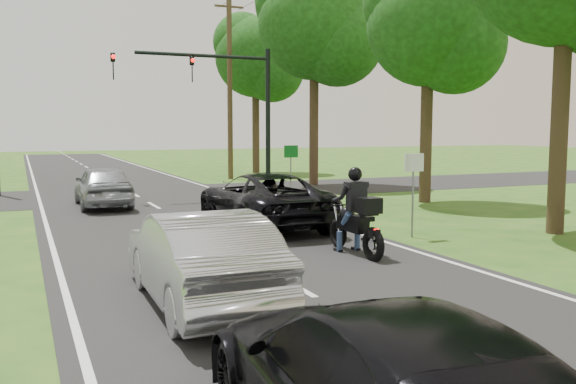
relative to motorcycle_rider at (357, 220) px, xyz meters
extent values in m
plane|color=#255217|center=(-2.35, -1.73, -0.76)|extent=(140.00, 140.00, 0.00)
cube|color=black|center=(-2.35, 8.27, -0.76)|extent=(8.00, 100.00, 0.01)
cube|color=black|center=(-2.35, 14.27, -0.76)|extent=(60.00, 7.00, 0.01)
torus|color=black|center=(0.00, 0.84, -0.42)|extent=(0.15, 0.68, 0.68)
torus|color=black|center=(-0.01, -0.70, -0.42)|extent=(0.17, 0.74, 0.74)
cube|color=black|center=(0.00, 0.18, -0.11)|extent=(0.29, 0.98, 0.31)
sphere|color=black|center=(0.00, 0.43, 0.07)|extent=(0.35, 0.35, 0.35)
cube|color=black|center=(0.00, -0.18, 0.07)|extent=(0.35, 0.57, 0.10)
cube|color=#FF0C07|center=(-0.01, -0.81, -0.09)|extent=(0.10, 0.03, 0.05)
cylinder|color=silver|center=(0.16, -0.39, -0.44)|extent=(0.10, 0.82, 0.09)
cylinder|color=black|center=(0.00, 0.64, 0.26)|extent=(0.64, 0.04, 0.04)
cube|color=black|center=(-0.01, -0.49, 0.38)|extent=(0.45, 0.41, 0.33)
cube|color=black|center=(0.00, 0.02, 0.51)|extent=(0.41, 0.23, 0.62)
sphere|color=black|center=(0.00, 0.09, 1.00)|extent=(0.31, 0.31, 0.31)
cylinder|color=navy|center=(-0.23, 0.36, -0.53)|extent=(0.12, 0.12, 0.46)
cylinder|color=navy|center=(0.23, 0.36, -0.53)|extent=(0.12, 0.12, 0.46)
imported|color=black|center=(-0.52, 4.28, 0.01)|extent=(2.58, 5.49, 1.52)
imported|color=#B8B8BD|center=(-4.15, -2.34, -0.01)|extent=(1.62, 4.50, 1.48)
imported|color=#94979B|center=(-4.03, 10.62, -0.01)|extent=(1.79, 4.34, 1.47)
cylinder|color=black|center=(2.85, 12.27, 2.24)|extent=(0.20, 0.20, 6.00)
cylinder|color=black|center=(0.15, 12.27, 4.84)|extent=(5.40, 0.14, 0.14)
imported|color=black|center=(-0.35, 12.27, 4.29)|extent=(0.16, 0.36, 1.00)
imported|color=black|center=(-3.35, 12.27, 4.29)|extent=(0.16, 0.36, 1.00)
sphere|color=#FF0C07|center=(-0.35, 12.09, 4.62)|extent=(0.16, 0.16, 0.16)
sphere|color=#FF0C07|center=(-3.35, 12.09, 4.62)|extent=(0.16, 0.16, 0.16)
cylinder|color=brown|center=(3.85, 20.27, 4.24)|extent=(0.28, 0.28, 10.00)
cube|color=brown|center=(3.85, 20.27, 8.44)|extent=(1.60, 0.10, 0.10)
cylinder|color=slate|center=(2.35, 1.27, 0.24)|extent=(0.05, 0.05, 2.00)
cube|color=silver|center=(2.35, 1.24, 1.14)|extent=(0.55, 0.04, 0.45)
cylinder|color=slate|center=(2.55, 9.27, 0.24)|extent=(0.05, 0.05, 2.00)
cube|color=#0C591E|center=(2.55, 9.24, 1.14)|extent=(0.55, 0.04, 0.45)
cylinder|color=#332316|center=(6.15, 0.27, 2.60)|extent=(0.44, 0.44, 6.72)
cylinder|color=#332316|center=(7.15, 7.27, 2.18)|extent=(0.44, 0.44, 5.88)
sphere|color=#15350E|center=(7.15, 7.27, 5.75)|extent=(4.50, 4.50, 4.50)
sphere|color=#15350E|center=(7.90, 6.67, 5.01)|extent=(3.60, 3.60, 3.60)
cylinder|color=#332316|center=(6.45, 15.27, 2.74)|extent=(0.44, 0.44, 7.00)
sphere|color=#15350E|center=(6.45, 15.27, 6.99)|extent=(5.40, 5.40, 5.40)
sphere|color=#15350E|center=(7.35, 14.55, 6.11)|extent=(4.32, 4.32, 4.32)
cylinder|color=#332316|center=(6.85, 24.27, 2.46)|extent=(0.44, 0.44, 6.44)
sphere|color=#15350E|center=(6.85, 24.27, 6.37)|extent=(4.95, 4.95, 4.95)
sphere|color=#15350E|center=(7.67, 23.61, 5.56)|extent=(3.96, 3.96, 3.96)
camera|label=1|loc=(-6.64, -11.38, 1.98)|focal=38.00mm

